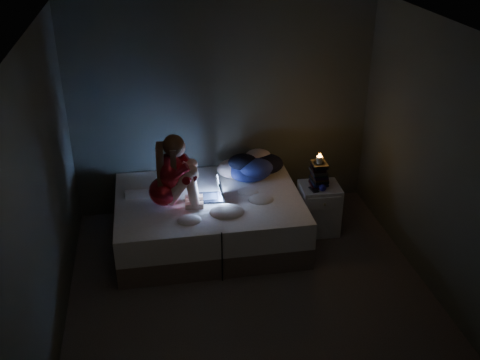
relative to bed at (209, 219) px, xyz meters
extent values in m
cube|color=#36312F|center=(0.29, -1.10, -0.29)|extent=(3.60, 3.80, 0.02)
cube|color=silver|center=(0.29, -1.10, 2.33)|extent=(3.60, 3.80, 0.02)
cube|color=#3F4335|center=(0.29, 0.81, 1.02)|extent=(3.60, 0.02, 2.60)
cube|color=#3F4335|center=(0.29, -3.01, 1.02)|extent=(3.60, 0.02, 2.60)
cube|color=#3F4335|center=(-1.52, -1.10, 1.02)|extent=(0.02, 3.80, 2.60)
cube|color=#3F4335|center=(2.10, -1.10, 1.02)|extent=(0.02, 3.80, 2.60)
cube|color=white|center=(-0.71, 0.25, 0.34)|extent=(0.40, 0.29, 0.12)
cube|color=silver|center=(1.29, -0.01, 0.02)|extent=(0.46, 0.41, 0.60)
cylinder|color=beige|center=(1.26, 0.01, 0.65)|extent=(0.07, 0.07, 0.08)
cube|color=black|center=(1.19, -0.10, 0.32)|extent=(0.10, 0.15, 0.01)
sphere|color=navy|center=(1.28, -0.14, 0.35)|extent=(0.08, 0.08, 0.08)
camera|label=1|loc=(-0.58, -5.43, 3.30)|focal=41.81mm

